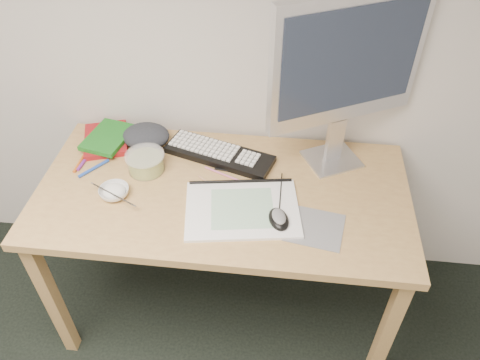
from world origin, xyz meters
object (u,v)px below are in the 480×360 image
Objects in this scene: desk at (223,205)px; sketchpad at (242,209)px; rice_bowl at (114,192)px; keyboard at (219,154)px; monitor at (348,65)px.

desk is 3.47× the size of sketchpad.
rice_bowl is at bearing 168.50° from sketchpad.
keyboard reaches higher than sketchpad.
monitor is at bearing 28.43° from desk.
keyboard is (-0.13, 0.29, 0.01)m from sketchpad.
sketchpad is 0.62m from monitor.
rice_bowl reaches higher than sketchpad.
desk is 0.16m from sketchpad.
desk is 0.22m from keyboard.
monitor is at bearing 35.67° from sketchpad.
rice_bowl is (-0.39, -0.08, 0.10)m from desk.
rice_bowl is at bearing -168.93° from desk.
desk is at bearing -179.28° from monitor.
monitor reaches higher than keyboard.
monitor is at bearing 20.45° from rice_bowl.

